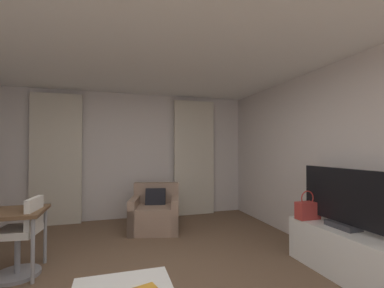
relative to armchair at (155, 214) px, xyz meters
The scene contains 10 objects.
wall_window 1.47m from the armchair, 111.08° to the left, with size 5.12×0.06×2.60m.
wall_right 3.14m from the armchair, 43.56° to the right, with size 0.06×6.12×2.60m.
ceiling 3.13m from the armchair, 100.52° to the right, with size 5.12×6.12×0.06m, color white.
curtain_left_panel 2.18m from the armchair, 154.01° to the left, with size 0.90×0.06×2.50m.
curtain_right_panel 1.63m from the armchair, 40.68° to the left, with size 0.90×0.06×2.50m.
armchair is the anchor object (origin of this frame).
desk_chair 2.10m from the armchair, 144.57° to the right, with size 0.48×0.48×0.88m.
tv_console 2.92m from the armchair, 51.32° to the right, with size 0.51×1.32×0.53m.
tv_flatscreen 2.94m from the armchair, 50.87° to the right, with size 0.20×1.12×0.69m.
handbag_primary 2.51m from the armchair, 46.59° to the right, with size 0.30×0.14×0.37m.
Camera 1 is at (-0.33, -2.56, 1.44)m, focal length 24.20 mm.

